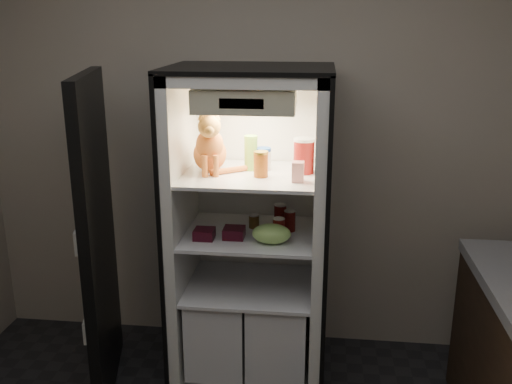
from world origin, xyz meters
TOP-DOWN VIEW (x-y plane):
  - room_shell at (0.00, 0.00)m, footprint 3.60×3.60m
  - refrigerator at (0.00, 1.38)m, footprint 0.90×0.72m
  - fridge_door at (-0.83, 1.12)m, footprint 0.26×0.86m
  - tabby_cat at (-0.22, 1.33)m, footprint 0.33×0.36m
  - parmesan_shaker at (-0.00, 1.40)m, footprint 0.08×0.08m
  - mayo_tub at (0.07, 1.41)m, footprint 0.09×0.09m
  - salsa_jar at (0.07, 1.26)m, footprint 0.08×0.08m
  - pepper_jar at (0.30, 1.37)m, footprint 0.12×0.12m
  - cream_carton at (0.28, 1.18)m, footprint 0.06×0.06m
  - soda_can_a at (0.17, 1.44)m, footprint 0.07×0.07m
  - soda_can_b at (0.23, 1.37)m, footprint 0.07×0.07m
  - soda_can_c at (0.17, 1.23)m, footprint 0.07×0.07m
  - condiment_jar at (0.02, 1.40)m, footprint 0.06×0.06m
  - grape_bag at (0.14, 1.17)m, footprint 0.21×0.16m
  - berry_box_left at (-0.24, 1.19)m, footprint 0.11×0.11m
  - berry_box_right at (-0.08, 1.23)m, footprint 0.12×0.12m

SIDE VIEW (x-z plane):
  - refrigerator at x=0.00m, z-range -0.15..1.73m
  - fridge_door at x=-0.83m, z-range -0.01..1.84m
  - berry_box_left at x=-0.24m, z-range 0.94..1.00m
  - berry_box_right at x=-0.08m, z-range 0.94..1.00m
  - condiment_jar at x=0.02m, z-range 0.94..1.02m
  - grape_bag at x=0.14m, z-range 0.94..1.05m
  - soda_can_b at x=0.23m, z-range 0.94..1.06m
  - soda_can_c at x=0.17m, z-range 0.94..1.06m
  - soda_can_a at x=0.17m, z-range 0.94..1.08m
  - cream_carton at x=0.28m, z-range 1.29..1.40m
  - mayo_tub at x=0.07m, z-range 1.29..1.42m
  - salsa_jar at x=0.07m, z-range 1.29..1.43m
  - pepper_jar at x=0.30m, z-range 1.29..1.49m
  - parmesan_shaker at x=0.00m, z-range 1.29..1.49m
  - tabby_cat at x=-0.22m, z-range 1.24..1.61m
  - room_shell at x=0.00m, z-range -0.18..3.42m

